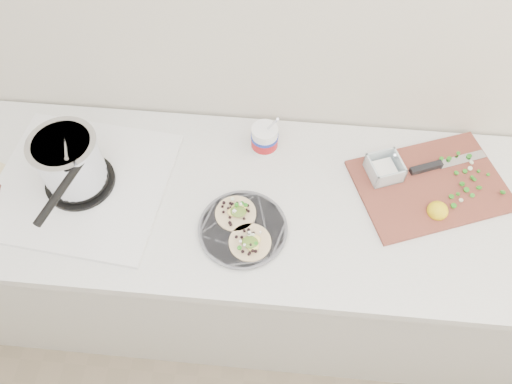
# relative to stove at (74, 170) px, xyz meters

# --- Properties ---
(counter) EXTENTS (2.44, 0.66, 0.90)m
(counter) POSITION_rel_stove_xyz_m (0.62, 0.01, -0.53)
(counter) COLOR beige
(counter) RESTS_ON ground
(stove) EXTENTS (0.57, 0.53, 0.25)m
(stove) POSITION_rel_stove_xyz_m (0.00, 0.00, 0.00)
(stove) COLOR silver
(stove) RESTS_ON counter
(taco_plate) EXTENTS (0.27, 0.27, 0.04)m
(taco_plate) POSITION_rel_stove_xyz_m (0.52, -0.11, -0.07)
(taco_plate) COLOR #595960
(taco_plate) RESTS_ON counter
(tub) EXTENTS (0.09, 0.09, 0.20)m
(tub) POSITION_rel_stove_xyz_m (0.56, 0.19, -0.02)
(tub) COLOR white
(tub) RESTS_ON counter
(cutboard) EXTENTS (0.53, 0.46, 0.07)m
(cutboard) POSITION_rel_stove_xyz_m (1.08, 0.11, -0.07)
(cutboard) COLOR brown
(cutboard) RESTS_ON counter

